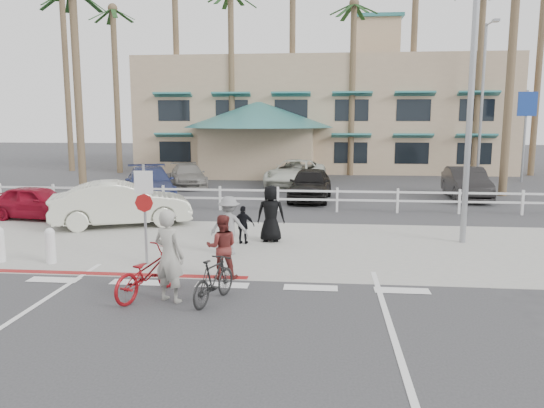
# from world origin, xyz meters

# --- Properties ---
(ground) EXTENTS (140.00, 140.00, 0.00)m
(ground) POSITION_xyz_m (0.00, 0.00, 0.00)
(ground) COLOR #333335
(bike_path) EXTENTS (12.00, 16.00, 0.01)m
(bike_path) POSITION_xyz_m (0.00, -2.00, 0.00)
(bike_path) COLOR #333335
(bike_path) RESTS_ON ground
(sidewalk_plaza) EXTENTS (22.00, 7.00, 0.01)m
(sidewalk_plaza) POSITION_xyz_m (0.00, 4.50, 0.01)
(sidewalk_plaza) COLOR gray
(sidewalk_plaza) RESTS_ON ground
(cross_street) EXTENTS (40.00, 5.00, 0.01)m
(cross_street) POSITION_xyz_m (0.00, 8.50, 0.00)
(cross_street) COLOR #333335
(cross_street) RESTS_ON ground
(parking_lot) EXTENTS (50.00, 16.00, 0.01)m
(parking_lot) POSITION_xyz_m (0.00, 18.00, 0.00)
(parking_lot) COLOR #333335
(parking_lot) RESTS_ON ground
(curb_red) EXTENTS (7.00, 0.25, 0.02)m
(curb_red) POSITION_xyz_m (-3.00, 1.20, 0.01)
(curb_red) COLOR maroon
(curb_red) RESTS_ON ground
(rail_fence) EXTENTS (29.40, 0.16, 1.00)m
(rail_fence) POSITION_xyz_m (0.50, 10.50, 0.50)
(rail_fence) COLOR silver
(rail_fence) RESTS_ON ground
(building) EXTENTS (28.00, 16.00, 11.30)m
(building) POSITION_xyz_m (2.00, 31.00, 5.65)
(building) COLOR tan
(building) RESTS_ON ground
(sign_post) EXTENTS (0.50, 0.10, 2.90)m
(sign_post) POSITION_xyz_m (-2.30, 2.20, 1.45)
(sign_post) COLOR gray
(sign_post) RESTS_ON ground
(bollard_0) EXTENTS (0.26, 0.26, 0.95)m
(bollard_0) POSITION_xyz_m (-4.80, 2.00, 0.47)
(bollard_0) COLOR silver
(bollard_0) RESTS_ON ground
(bollard_1) EXTENTS (0.26, 0.26, 0.95)m
(bollard_1) POSITION_xyz_m (-6.20, 2.00, 0.47)
(bollard_1) COLOR silver
(bollard_1) RESTS_ON ground
(streetlight_0) EXTENTS (0.60, 2.00, 9.00)m
(streetlight_0) POSITION_xyz_m (6.50, 5.50, 4.50)
(streetlight_0) COLOR gray
(streetlight_0) RESTS_ON ground
(streetlight_1) EXTENTS (0.60, 2.00, 9.50)m
(streetlight_1) POSITION_xyz_m (12.00, 24.00, 4.75)
(streetlight_1) COLOR gray
(streetlight_1) RESTS_ON ground
(info_sign) EXTENTS (1.20, 0.16, 5.60)m
(info_sign) POSITION_xyz_m (14.00, 22.00, 2.80)
(info_sign) COLOR navy
(info_sign) RESTS_ON ground
(palm_0) EXTENTS (4.00, 4.00, 15.00)m
(palm_0) POSITION_xyz_m (-16.00, 26.00, 7.50)
(palm_0) COLOR black
(palm_0) RESTS_ON ground
(palm_1) EXTENTS (4.00, 4.00, 13.00)m
(palm_1) POSITION_xyz_m (-12.00, 25.00, 6.50)
(palm_1) COLOR black
(palm_1) RESTS_ON ground
(palm_2) EXTENTS (4.00, 4.00, 16.00)m
(palm_2) POSITION_xyz_m (-8.00, 26.00, 8.00)
(palm_2) COLOR black
(palm_2) RESTS_ON ground
(palm_3) EXTENTS (4.00, 4.00, 14.00)m
(palm_3) POSITION_xyz_m (-4.00, 25.00, 7.00)
(palm_3) COLOR black
(palm_3) RESTS_ON ground
(palm_4) EXTENTS (4.00, 4.00, 15.00)m
(palm_4) POSITION_xyz_m (0.00, 26.00, 7.50)
(palm_4) COLOR black
(palm_4) RESTS_ON ground
(palm_5) EXTENTS (4.00, 4.00, 13.00)m
(palm_5) POSITION_xyz_m (4.00, 25.00, 6.50)
(palm_5) COLOR black
(palm_5) RESTS_ON ground
(palm_6) EXTENTS (4.00, 4.00, 17.00)m
(palm_6) POSITION_xyz_m (8.00, 26.00, 8.50)
(palm_6) COLOR black
(palm_6) RESTS_ON ground
(palm_7) EXTENTS (4.00, 4.00, 14.00)m
(palm_7) POSITION_xyz_m (12.00, 25.00, 7.00)
(palm_7) COLOR black
(palm_7) RESTS_ON ground
(palm_8) EXTENTS (4.00, 4.00, 15.00)m
(palm_8) POSITION_xyz_m (16.00, 26.00, 7.50)
(palm_8) COLOR black
(palm_8) RESTS_ON ground
(palm_10) EXTENTS (4.00, 4.00, 12.00)m
(palm_10) POSITION_xyz_m (-10.00, 15.00, 6.00)
(palm_10) COLOR black
(palm_10) RESTS_ON ground
(palm_11) EXTENTS (4.00, 4.00, 14.00)m
(palm_11) POSITION_xyz_m (11.00, 16.00, 7.00)
(palm_11) COLOR black
(palm_11) RESTS_ON ground
(bike_red) EXTENTS (1.38, 2.12, 1.05)m
(bike_red) POSITION_xyz_m (-1.43, -0.26, 0.53)
(bike_red) COLOR maroon
(bike_red) RESTS_ON ground
(rider_red) EXTENTS (0.83, 0.71, 1.94)m
(rider_red) POSITION_xyz_m (-0.86, -0.53, 0.97)
(rider_red) COLOR #A29F94
(rider_red) RESTS_ON ground
(bike_black) EXTENTS (0.93, 1.64, 0.95)m
(bike_black) POSITION_xyz_m (0.04, -0.50, 0.47)
(bike_black) COLOR black
(bike_black) RESTS_ON ground
(rider_black) EXTENTS (0.82, 0.69, 1.53)m
(rider_black) POSITION_xyz_m (-0.10, 1.16, 0.77)
(rider_black) COLOR maroon
(rider_black) RESTS_ON ground
(pedestrian_a) EXTENTS (1.06, 0.62, 1.63)m
(pedestrian_a) POSITION_xyz_m (-0.33, 3.40, 0.82)
(pedestrian_a) COLOR gray
(pedestrian_a) RESTS_ON ground
(pedestrian_child) EXTENTS (0.71, 0.35, 1.17)m
(pedestrian_child) POSITION_xyz_m (-0.13, 4.66, 0.58)
(pedestrian_child) COLOR black
(pedestrian_child) RESTS_ON ground
(pedestrian_b) EXTENTS (0.87, 0.58, 1.75)m
(pedestrian_b) POSITION_xyz_m (0.66, 5.06, 0.87)
(pedestrian_b) COLOR black
(pedestrian_b) RESTS_ON ground
(car_white_sedan) EXTENTS (5.05, 3.31, 1.57)m
(car_white_sedan) POSITION_xyz_m (-4.81, 6.97, 0.79)
(car_white_sedan) COLOR beige
(car_white_sedan) RESTS_ON ground
(car_red_compact) EXTENTS (3.93, 2.01, 1.28)m
(car_red_compact) POSITION_xyz_m (-8.46, 7.89, 0.64)
(car_red_compact) COLOR maroon
(car_red_compact) RESTS_ON ground
(lot_car_1) EXTENTS (3.95, 5.73, 1.54)m
(lot_car_1) POSITION_xyz_m (-5.76, 12.81, 0.77)
(lot_car_1) COLOR navy
(lot_car_1) RESTS_ON ground
(lot_car_2) EXTENTS (2.09, 4.53, 1.51)m
(lot_car_2) POSITION_xyz_m (1.63, 13.58, 0.75)
(lot_car_2) COLOR black
(lot_car_2) RESTS_ON ground
(lot_car_3) EXTENTS (1.74, 4.56, 1.49)m
(lot_car_3) POSITION_xyz_m (8.93, 14.75, 0.74)
(lot_car_3) COLOR black
(lot_car_3) RESTS_ON ground
(lot_car_4) EXTENTS (3.21, 4.63, 1.24)m
(lot_car_4) POSITION_xyz_m (-5.27, 17.88, 0.62)
(lot_car_4) COLOR gray
(lot_car_4) RESTS_ON ground
(lot_car_5) EXTENTS (3.60, 5.73, 1.48)m
(lot_car_5) POSITION_xyz_m (0.66, 18.68, 0.74)
(lot_car_5) COLOR silver
(lot_car_5) RESTS_ON ground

